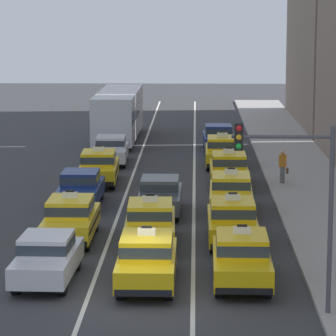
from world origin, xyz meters
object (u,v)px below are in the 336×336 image
object	(u,v)px
sedan_left_third	(81,187)
sedan_center_third	(160,194)
bus_left_sixth	(118,113)
taxi_left_second	(71,218)
pedestrian_mid_block	(283,167)
taxi_right_nearest	(242,257)
taxi_center_second	(150,222)
sedan_right_sixth	(218,137)
traffic_light_pole	(297,186)
taxi_left_fourth	(99,167)
sedan_left_nearest	(47,256)
sedan_left_fifth	(111,149)
taxi_right_fifth	(222,151)
taxi_center_nearest	(147,259)
taxi_right_fourth	(229,169)
taxi_right_third	(231,192)
taxi_right_second	(232,220)

from	to	relation	value
sedan_left_third	sedan_center_third	distance (m)	3.88
bus_left_sixth	sedan_center_third	bearing A→B (deg)	-81.07
taxi_left_second	pedestrian_mid_block	xyz separation A→B (m)	(8.95, 11.49, 0.08)
sedan_left_third	taxi_right_nearest	world-z (taller)	taxi_right_nearest
taxi_center_second	bus_left_sixth	bearing A→B (deg)	96.88
sedan_right_sixth	traffic_light_pole	xyz separation A→B (m)	(1.45, -31.81, 2.97)
sedan_left_third	taxi_right_nearest	bearing A→B (deg)	-61.30
taxi_left_fourth	sedan_right_sixth	world-z (taller)	taxi_left_fourth
sedan_left_nearest	sedan_left_fifth	world-z (taller)	same
sedan_left_nearest	bus_left_sixth	world-z (taller)	bus_left_sixth
taxi_center_second	taxi_left_fourth	bearing A→B (deg)	104.25
sedan_left_nearest	sedan_left_third	size ratio (longest dim) A/B	1.01
taxi_left_fourth	taxi_right_fifth	world-z (taller)	same
pedestrian_mid_block	taxi_center_second	bearing A→B (deg)	-116.07
bus_left_sixth	taxi_right_fifth	bearing A→B (deg)	-57.42
bus_left_sixth	taxi_left_fourth	bearing A→B (deg)	-89.14
taxi_left_fourth	taxi_right_nearest	size ratio (longest dim) A/B	1.01
taxi_left_second	taxi_center_nearest	xyz separation A→B (m)	(3.16, -5.81, 0.00)
traffic_light_pole	sedan_right_sixth	bearing A→B (deg)	92.61
sedan_center_third	taxi_right_fourth	xyz separation A→B (m)	(3.13, 6.31, 0.03)
sedan_left_nearest	taxi_left_fourth	size ratio (longest dim) A/B	0.94
bus_left_sixth	taxi_center_second	world-z (taller)	bus_left_sixth
sedan_left_nearest	taxi_right_third	distance (m)	12.45
taxi_left_second	sedan_center_third	world-z (taller)	taxi_left_second
traffic_light_pole	sedan_center_third	bearing A→B (deg)	107.50
taxi_right_second	taxi_right_fourth	xyz separation A→B (m)	(0.25, 11.39, 0.00)
taxi_right_fifth	bus_left_sixth	bearing A→B (deg)	122.58
taxi_left_second	taxi_right_second	bearing A→B (deg)	-2.24
taxi_right_fourth	traffic_light_pole	world-z (taller)	traffic_light_pole
taxi_right_nearest	taxi_right_fourth	xyz separation A→B (m)	(0.15, 16.69, 0.00)
taxi_left_second	sedan_left_fifth	xyz separation A→B (m)	(-0.01, 17.76, -0.03)
sedan_left_third	taxi_right_third	world-z (taller)	taxi_right_third
sedan_left_third	taxi_left_fourth	bearing A→B (deg)	86.97
sedan_left_nearest	taxi_center_second	world-z (taller)	taxi_center_second
bus_left_sixth	taxi_right_nearest	size ratio (longest dim) A/B	2.45
sedan_left_nearest	sedan_right_sixth	distance (m)	29.10
sedan_center_third	taxi_right_nearest	bearing A→B (deg)	-74.01
sedan_left_third	bus_left_sixth	bearing A→B (deg)	89.88
sedan_left_nearest	pedestrian_mid_block	xyz separation A→B (m)	(9.02, 16.99, 0.11)
sedan_right_sixth	taxi_right_nearest	bearing A→B (deg)	-89.79
taxi_right_nearest	taxi_right_third	size ratio (longest dim) A/B	0.99
taxi_center_second	sedan_left_fifth	bearing A→B (deg)	99.36
taxi_center_second	sedan_right_sixth	bearing A→B (deg)	82.68
taxi_left_fourth	taxi_center_second	bearing A→B (deg)	-75.75
sedan_center_third	taxi_center_second	bearing A→B (deg)	-91.64
taxi_left_second	pedestrian_mid_block	world-z (taller)	taxi_left_second
sedan_center_third	taxi_right_nearest	distance (m)	10.80
taxi_right_fourth	traffic_light_pole	bearing A→B (deg)	-86.57
bus_left_sixth	taxi_right_third	distance (m)	22.89
taxi_right_second	taxi_right_fourth	size ratio (longest dim) A/B	1.00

